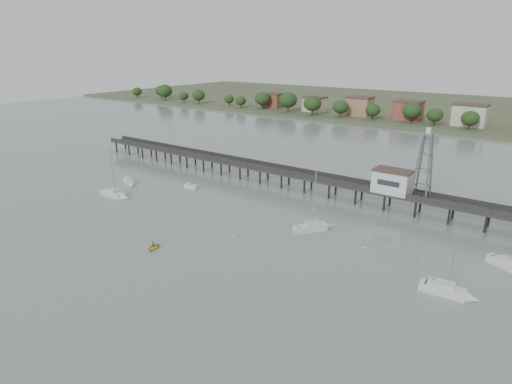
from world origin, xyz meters
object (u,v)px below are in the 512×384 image
pier (297,175)px  sailboat_a (118,195)px  sailboat_b (130,183)px  lattice_tower (424,167)px  sailboat_c (317,227)px  yellow_dinghy (154,249)px  white_tender (191,186)px  sailboat_d (453,293)px

pier → sailboat_a: sailboat_a is taller
pier → sailboat_a: bearing=-135.0°
sailboat_a → sailboat_b: sailboat_a is taller
sailboat_a → sailboat_b: 10.34m
lattice_tower → sailboat_c: 27.06m
sailboat_a → sailboat_b: size_ratio=1.34×
sailboat_a → sailboat_c: sailboat_a is taller
pier → yellow_dinghy: size_ratio=50.09×
sailboat_c → white_tender: sailboat_c is taller
sailboat_b → white_tender: sailboat_b is taller
sailboat_b → white_tender: (15.28, 7.81, -0.22)m
lattice_tower → sailboat_b: (-69.70, -23.79, -10.44)m
pier → sailboat_b: (-38.20, -23.79, -3.14)m
sailboat_b → white_tender: bearing=49.1°
lattice_tower → sailboat_a: 72.07m
sailboat_a → sailboat_c: bearing=10.2°
lattice_tower → sailboat_c: (-14.17, -20.54, -10.46)m
white_tender → yellow_dinghy: size_ratio=1.30×
sailboat_d → yellow_dinghy: 51.06m
sailboat_d → sailboat_c: bearing=156.4°
sailboat_d → white_tender: (-68.49, 14.56, -0.20)m
pier → sailboat_c: bearing=-49.9°
yellow_dinghy → sailboat_d: bearing=-0.2°
lattice_tower → sailboat_c: lattice_tower is taller
sailboat_a → yellow_dinghy: 32.24m
lattice_tower → yellow_dinghy: bearing=-126.9°
lattice_tower → sailboat_c: size_ratio=1.17×
sailboat_c → sailboat_b: sailboat_c is taller
white_tender → sailboat_c: bearing=-16.7°
pier → sailboat_c: sailboat_c is taller
white_tender → sailboat_a: bearing=-129.9°
lattice_tower → sailboat_d: size_ratio=1.22×
lattice_tower → yellow_dinghy: 58.66m
lattice_tower → white_tender: (-54.42, -15.98, -10.66)m
sailboat_b → sailboat_a: bearing=-32.1°
sailboat_d → lattice_tower: bearing=110.6°
lattice_tower → white_tender: size_ratio=3.99×
lattice_tower → sailboat_a: (-63.64, -32.16, -10.46)m
sailboat_a → yellow_dinghy: size_ratio=4.62×
yellow_dinghy → lattice_tower: bearing=35.2°
sailboat_a → lattice_tower: bearing=23.8°
yellow_dinghy → sailboat_b: bearing=129.7°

